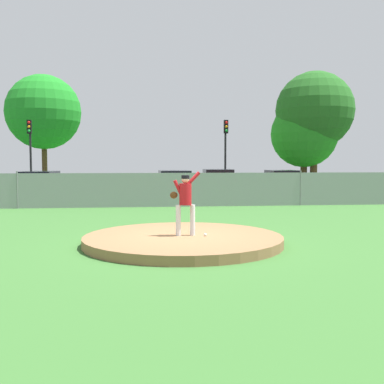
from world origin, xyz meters
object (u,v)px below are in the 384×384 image
Objects in this scene: parked_car_charcoal at (174,186)px; parked_car_navy at (40,186)px; pitcher_youth at (185,198)px; traffic_light_near at (30,144)px; parked_car_burgundy at (282,185)px; parked_car_red at (218,185)px; baseball at (205,235)px; traffic_light_far at (226,144)px; traffic_cone_orange at (108,199)px.

parked_car_navy is (-7.59, 0.83, -0.02)m from parked_car_charcoal.
traffic_light_near is (-8.34, 19.06, 2.13)m from pitcher_youth.
traffic_light_near is at bearing 151.07° from parked_car_charcoal.
traffic_light_near is (-15.41, 5.01, 2.55)m from parked_car_burgundy.
baseball is at bearing -100.94° from parked_car_red.
baseball is at bearing -102.21° from traffic_light_far.
parked_car_charcoal is at bearing -6.22° from parked_car_navy.
traffic_cone_orange is at bearing -137.24° from traffic_light_far.
parked_car_charcoal is at bearing -179.90° from parked_car_burgundy.
baseball is 0.13× the size of traffic_cone_orange.
pitcher_youth is at bearing 164.21° from baseball.
baseball is at bearing -114.81° from parked_car_burgundy.
parked_car_navy is 5.13m from traffic_light_near.
baseball is 12.49m from traffic_cone_orange.
parked_car_burgundy reaches higher than parked_car_navy.
parked_car_burgundy is (3.74, -0.37, -0.03)m from parked_car_red.
parked_car_red is 0.93× the size of parked_car_navy.
traffic_cone_orange is at bearing -149.10° from parked_car_charcoal.
traffic_light_far is at bearing 117.52° from parked_car_burgundy.
traffic_light_far is at bearing 73.65° from parked_car_red.
parked_car_red is at bearing 79.06° from baseball.
traffic_light_near is at bearing 109.61° from parked_car_navy.
parked_car_burgundy is at bearing 65.19° from baseball.
pitcher_youth is 12.26m from traffic_cone_orange.
traffic_light_near reaches higher than parked_car_charcoal.
parked_car_navy is 13.94m from parked_car_burgundy.
pitcher_youth is at bearing -103.79° from traffic_light_far.
parked_car_burgundy is at bearing 63.27° from pitcher_youth.
traffic_light_near is at bearing 114.75° from baseball.
traffic_light_far is (4.10, 18.93, 3.13)m from baseball.
traffic_light_far reaches higher than traffic_light_near.
pitcher_youth is at bearing -76.53° from traffic_cone_orange.
traffic_cone_orange reaches higher than baseball.
baseball is 0.02× the size of parked_car_charcoal.
parked_car_charcoal is (0.23, 14.18, 0.53)m from baseball.
parked_car_burgundy is 0.87× the size of traffic_light_far.
parked_car_red is (2.58, 0.38, 0.02)m from parked_car_charcoal.
parked_car_navy is at bearing 143.30° from traffic_cone_orange.
parked_car_burgundy is 16.40m from traffic_light_near.
traffic_light_far is (11.45, 3.92, 2.61)m from parked_car_navy.
traffic_cone_orange is (4.00, -2.98, -0.53)m from parked_car_navy.
baseball is (0.51, -0.15, -0.94)m from pitcher_youth.
parked_car_charcoal is 1.00× the size of parked_car_navy.
baseball is 14.20m from parked_car_charcoal.
parked_car_charcoal is 1.08× the size of parked_car_red.
parked_car_navy is 12.38m from traffic_light_far.
parked_car_burgundy is (6.56, 14.19, 0.52)m from baseball.
parked_car_charcoal is 7.63m from parked_car_navy.
traffic_light_far reaches higher than parked_car_charcoal.
baseball is at bearing -15.79° from pitcher_youth.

